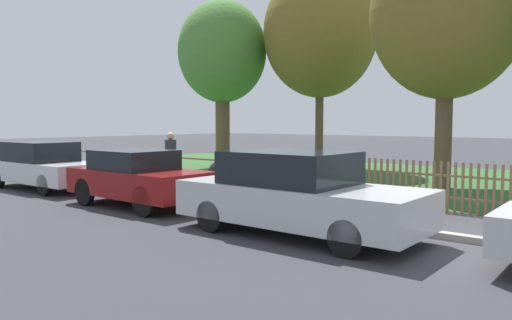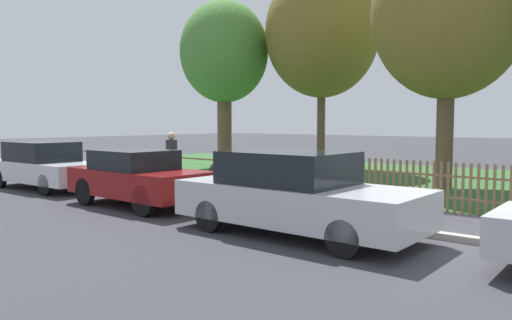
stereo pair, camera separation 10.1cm
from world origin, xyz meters
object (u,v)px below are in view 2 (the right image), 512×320
parked_car_silver_hatchback (45,165)px  covered_motorcycle (235,174)px  pedestrian_near_fence (172,157)px  parked_car_navy_estate (296,194)px  tree_nearest_kerb (224,53)px  tree_mid_park (448,12)px  parked_car_black_saloon (138,177)px  tree_behind_motorcycle (322,32)px

parked_car_silver_hatchback → covered_motorcycle: 6.33m
pedestrian_near_fence → parked_car_navy_estate: bearing=-161.5°
tree_nearest_kerb → tree_mid_park: size_ratio=0.94×
tree_mid_park → parked_car_black_saloon: bearing=-119.5°
parked_car_black_saloon → pedestrian_near_fence: pedestrian_near_fence is taller
parked_car_silver_hatchback → pedestrian_near_fence: size_ratio=2.51×
parked_car_navy_estate → tree_nearest_kerb: (-10.64, 9.39, 4.43)m
parked_car_navy_estate → tree_mid_park: 9.36m
tree_nearest_kerb → parked_car_black_saloon: bearing=-57.7°
parked_car_silver_hatchback → covered_motorcycle: (5.96, 2.14, -0.04)m
parked_car_silver_hatchback → tree_mid_park: size_ratio=0.54×
parked_car_silver_hatchback → covered_motorcycle: size_ratio=2.23×
parked_car_black_saloon → pedestrian_near_fence: (-1.87, 2.68, 0.27)m
tree_nearest_kerb → parked_car_navy_estate: bearing=-41.4°
tree_behind_motorcycle → tree_mid_park: (6.35, -2.97, -0.53)m
tree_nearest_kerb → tree_behind_motorcycle: 4.54m
parked_car_black_saloon → tree_nearest_kerb: (-5.92, 9.34, 4.47)m
parked_car_black_saloon → pedestrian_near_fence: size_ratio=2.16×
covered_motorcycle → tree_behind_motorcycle: (-2.89, 8.77, 5.22)m
tree_behind_motorcycle → tree_mid_park: bearing=-25.1°
parked_car_black_saloon → tree_mid_park: (4.58, 8.09, 4.65)m
parked_car_navy_estate → pedestrian_near_fence: pedestrian_near_fence is taller
parked_car_black_saloon → tree_behind_motorcycle: tree_behind_motorcycle is taller
parked_car_navy_estate → tree_mid_park: tree_mid_park is taller
pedestrian_near_fence → tree_mid_park: bearing=-99.0°
tree_behind_motorcycle → parked_car_black_saloon: bearing=-80.9°
covered_motorcycle → tree_mid_park: bearing=58.9°
parked_car_navy_estate → covered_motorcycle: size_ratio=2.34×
parked_car_silver_hatchback → tree_nearest_kerb: bearing=95.1°
parked_car_silver_hatchback → parked_car_navy_estate: size_ratio=0.95×
tree_nearest_kerb → pedestrian_near_fence: tree_nearest_kerb is taller
parked_car_black_saloon → tree_mid_park: 10.39m
tree_behind_motorcycle → pedestrian_near_fence: 9.71m
tree_mid_park → parked_car_silver_hatchback: bearing=-139.9°
tree_nearest_kerb → parked_car_silver_hatchback: bearing=-83.4°
tree_behind_motorcycle → tree_mid_park: tree_behind_motorcycle is taller
parked_car_silver_hatchback → covered_motorcycle: bearing=18.3°
parked_car_silver_hatchback → tree_behind_motorcycle: bearing=72.8°
covered_motorcycle → tree_behind_motorcycle: tree_behind_motorcycle is taller
covered_motorcycle → tree_nearest_kerb: 10.93m
tree_behind_motorcycle → pedestrian_near_fence: (-0.10, -8.38, -4.91)m
parked_car_navy_estate → tree_behind_motorcycle: (-6.50, 11.11, 5.14)m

